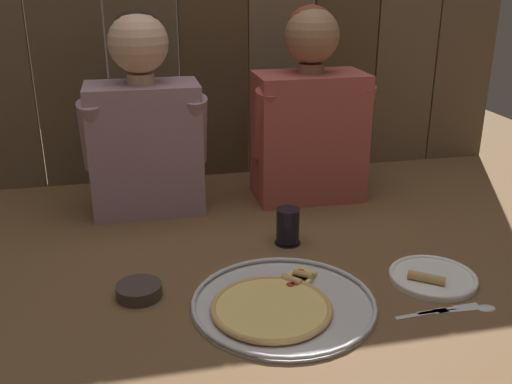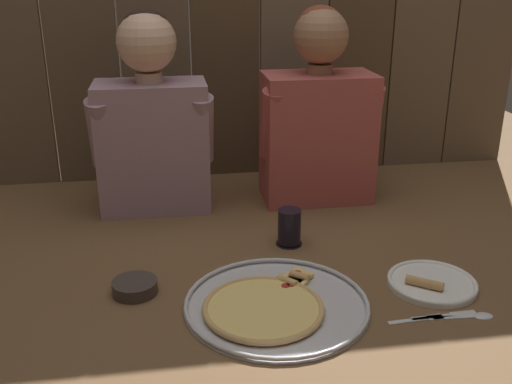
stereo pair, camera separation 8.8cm
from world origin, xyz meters
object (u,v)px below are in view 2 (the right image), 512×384
dipping_bowl (135,286)px  dinner_plate (432,283)px  pizza_tray (272,304)px  drinking_glass (289,227)px  diner_left (152,120)px  diner_right (318,115)px

dipping_bowl → dinner_plate: bearing=-6.4°
pizza_tray → dinner_plate: 0.41m
drinking_glass → diner_left: 0.55m
dinner_plate → drinking_glass: drinking_glass is taller
drinking_glass → diner_left: (-0.37, 0.34, 0.24)m
dinner_plate → diner_left: bearing=136.9°
diner_right → pizza_tray: bearing=-112.1°
dinner_plate → diner_left: (-0.66, 0.62, 0.28)m
dipping_bowl → pizza_tray: bearing=-20.7°
diner_left → diner_right: (0.53, -0.00, -0.01)m
dinner_plate → dipping_bowl: 0.72m
drinking_glass → diner_right: diner_right is taller
diner_left → drinking_glass: bearing=-42.7°
pizza_tray → dipping_bowl: (-0.31, 0.12, 0.01)m
diner_left → diner_right: diner_right is taller
dinner_plate → drinking_glass: size_ratio=2.08×
pizza_tray → diner_left: 0.76m
pizza_tray → diner_right: diner_right is taller
pizza_tray → dinner_plate: dinner_plate is taller
dinner_plate → diner_left: size_ratio=0.35×
dinner_plate → dipping_bowl: bearing=173.6°
diner_left → diner_right: size_ratio=0.99×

